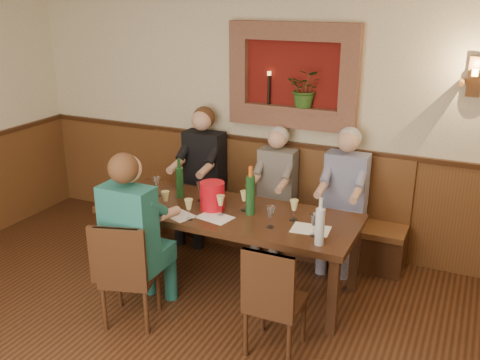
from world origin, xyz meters
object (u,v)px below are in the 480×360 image
Objects in this scene: person_bench_mid at (274,202)px; wine_bottle_green_b at (180,182)px; bench at (266,216)px; water_bottle at (320,226)px; chair_near_left at (131,293)px; dining_table at (228,218)px; person_bench_left at (201,185)px; person_bench_right at (342,210)px; person_chair_front at (138,249)px; wine_bottle_green_a at (250,194)px; spittoon_bucket at (212,196)px; chair_near_right at (275,320)px.

person_bench_mid reaches higher than wine_bottle_green_b.
water_bottle is (0.96, -1.26, 0.59)m from bench.
chair_near_left is at bearing -103.95° from bench.
dining_table is at bearing 46.12° from chair_near_left.
person_bench_mid is (0.88, 0.00, -0.06)m from person_bench_left.
person_bench_right is (1.33, 1.76, 0.32)m from chair_near_left.
wine_bottle_green_a is at bearing 49.31° from person_chair_front.
person_bench_right is 1.36m from spittoon_bucket.
person_bench_mid is at bearing 0.27° from person_bench_left.
person_chair_front is 3.75× the size of water_bottle.
person_chair_front is at bearing -80.21° from person_bench_left.
person_bench_mid is at bearing 54.23° from chair_near_left.
person_bench_right is at bearing 0.06° from person_bench_left.
wine_bottle_green_b reaches higher than dining_table.
person_chair_front reaches higher than person_bench_mid.
dining_table is 1.21m from person_bench_right.
water_bottle is (0.83, -1.15, 0.36)m from person_bench_mid.
wine_bottle_green_b is (-0.71, -0.73, 0.35)m from person_bench_mid.
person_bench_left is (-0.75, -0.11, 0.29)m from bench.
person_bench_right is at bearing 26.65° from wine_bottle_green_b.
wine_bottle_green_b is (-0.58, 0.11, 0.24)m from dining_table.
spittoon_bucket is at bearing 165.15° from water_bottle.
person_bench_mid reaches higher than bench.
wine_bottle_green_b is (0.17, -0.72, 0.30)m from person_bench_left.
bench is at bearing 74.77° from person_chair_front.
person_bench_left is at bearing 132.81° from chair_near_right.
dining_table is at bearing -48.25° from person_bench_left.
spittoon_bucket is at bearing -55.09° from person_bench_left.
water_bottle reaches higher than spittoon_bucket.
bench is 2.02× the size of person_chair_front.
dining_table is at bearing 134.52° from chair_near_right.
chair_near_left is 1.68m from water_bottle.
wine_bottle_green_b is at bearing 97.00° from person_chair_front.
bench is 0.91m from person_bench_right.
dining_table is 1.62× the size of person_chair_front.
person_bench_mid is 0.74m from person_bench_right.
chair_near_right is at bearing -10.39° from chair_near_left.
water_bottle is (1.11, -0.30, 0.03)m from spittoon_bucket.
chair_near_right is at bearing -54.83° from wine_bottle_green_a.
spittoon_bucket is 0.45m from wine_bottle_green_b.
wine_bottle_green_a is at bearing 124.57° from chair_near_right.
chair_near_left reaches higher than chair_near_right.
spittoon_bucket reaches higher than chair_near_left.
wine_bottle_green_b reaches higher than spittoon_bucket.
wine_bottle_green_a reaches higher than chair_near_left.
chair_near_right is 1.34m from spittoon_bucket.
chair_near_right is 3.52× the size of spittoon_bucket.
spittoon_bucket is at bearing -173.75° from wine_bottle_green_a.
water_bottle is at bearing -33.92° from person_bench_left.
person_bench_right is at bearing 44.05° from dining_table.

